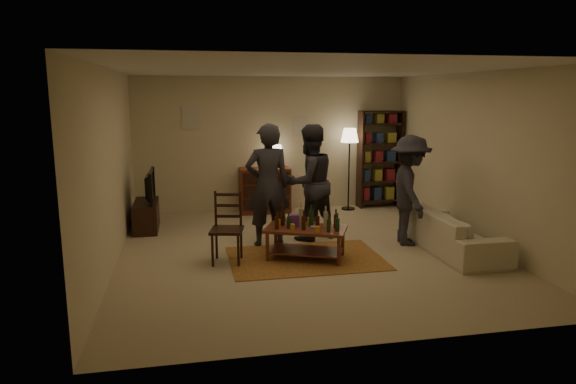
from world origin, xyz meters
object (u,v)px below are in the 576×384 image
object	(u,v)px
dining_chair	(227,225)
dresser	(265,189)
person_left	(268,185)
person_by_sofa	(410,190)
person_right	(309,183)
coffee_table	(306,231)
floor_lamp	(350,141)
bookshelf	(380,158)
tv_stand	(146,208)
sofa	(452,231)

from	to	relation	value
dining_chair	dresser	distance (m)	3.11
person_left	person_by_sofa	bearing A→B (deg)	168.92
dining_chair	person_right	bearing A→B (deg)	45.11
coffee_table	floor_lamp	size ratio (longest dim) A/B	0.77
coffee_table	bookshelf	world-z (taller)	bookshelf
coffee_table	person_by_sofa	bearing A→B (deg)	13.32
tv_stand	floor_lamp	world-z (taller)	floor_lamp
sofa	dining_chair	bearing A→B (deg)	87.08
floor_lamp	person_by_sofa	xyz separation A→B (m)	(0.17, -2.55, -0.55)
bookshelf	floor_lamp	distance (m)	0.82
bookshelf	person_left	distance (m)	3.61
dresser	tv_stand	bearing A→B (deg)	-157.93
sofa	person_right	bearing A→B (deg)	61.50
dining_chair	person_right	world-z (taller)	person_right
dresser	bookshelf	distance (m)	2.50
bookshelf	person_left	world-z (taller)	bookshelf
coffee_table	person_right	distance (m)	1.18
floor_lamp	person_by_sofa	size ratio (longest dim) A/B	0.96
dresser	person_by_sofa	size ratio (longest dim) A/B	0.78
person_by_sofa	dresser	bearing A→B (deg)	46.07
coffee_table	dining_chair	bearing A→B (deg)	174.32
person_right	person_by_sofa	distance (m)	1.59
tv_stand	dresser	distance (m)	2.43
person_left	person_by_sofa	xyz separation A→B (m)	(2.20, -0.36, -0.09)
dining_chair	person_by_sofa	xyz separation A→B (m)	(2.89, 0.31, 0.33)
coffee_table	dresser	distance (m)	3.05
person_right	person_by_sofa	world-z (taller)	person_right
bookshelf	person_right	distance (m)	2.92
tv_stand	person_left	xyz separation A→B (m)	(1.94, -1.36, 0.58)
dining_chair	person_left	size ratio (longest dim) A/B	0.53
coffee_table	dining_chair	size ratio (longest dim) A/B	1.26
tv_stand	dining_chair	bearing A→B (deg)	-58.28
bookshelf	sofa	distance (m)	3.26
bookshelf	dining_chair	bearing A→B (deg)	-138.83
dresser	person_right	world-z (taller)	person_right
floor_lamp	person_by_sofa	world-z (taller)	person_by_sofa
coffee_table	floor_lamp	xyz separation A→B (m)	(1.61, 2.98, 1.00)
sofa	person_left	distance (m)	2.90
floor_lamp	sofa	bearing A→B (deg)	-77.65
dresser	person_right	bearing A→B (deg)	-78.55
dining_chair	floor_lamp	bearing A→B (deg)	58.99
bookshelf	person_right	xyz separation A→B (m)	(-2.02, -2.11, -0.09)
dining_chair	dresser	bearing A→B (deg)	83.80
floor_lamp	tv_stand	bearing A→B (deg)	-168.11
coffee_table	bookshelf	xyz separation A→B (m)	(2.32, 3.12, 0.62)
dresser	person_left	distance (m)	2.34
sofa	floor_lamp	bearing A→B (deg)	12.35
bookshelf	person_by_sofa	bearing A→B (deg)	-101.44
dining_chair	sofa	size ratio (longest dim) A/B	0.49
dresser	dining_chair	bearing A→B (deg)	-108.78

